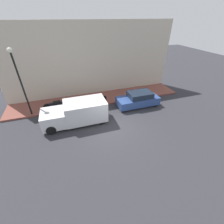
{
  "coord_description": "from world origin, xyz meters",
  "views": [
    {
      "loc": [
        -8.44,
        2.87,
        7.2
      ],
      "look_at": [
        1.18,
        -0.32,
        0.6
      ],
      "focal_mm": 24.0,
      "sensor_mm": 36.0,
      "label": 1
    }
  ],
  "objects_px": {
    "delivery_van": "(76,113)",
    "motorcycle_black": "(56,105)",
    "streetlamp": "(18,74)",
    "parked_car": "(138,99)",
    "scooter_silver": "(96,98)",
    "motorcycle_blue": "(78,101)"
  },
  "relations": [
    {
      "from": "delivery_van",
      "to": "scooter_silver",
      "type": "xyz_separation_m",
      "value": [
        2.5,
        -2.12,
        -0.36
      ]
    },
    {
      "from": "delivery_van",
      "to": "motorcycle_black",
      "type": "xyz_separation_m",
      "value": [
        2.32,
        1.52,
        -0.31
      ]
    },
    {
      "from": "parked_car",
      "to": "streetlamp",
      "type": "xyz_separation_m",
      "value": [
        1.27,
        9.27,
        2.97
      ]
    },
    {
      "from": "streetlamp",
      "to": "delivery_van",
      "type": "bearing_deg",
      "value": -121.59
    },
    {
      "from": "parked_car",
      "to": "delivery_van",
      "type": "height_order",
      "value": "delivery_van"
    },
    {
      "from": "delivery_van",
      "to": "parked_car",
      "type": "bearing_deg",
      "value": -81.21
    },
    {
      "from": "motorcycle_blue",
      "to": "motorcycle_black",
      "type": "xyz_separation_m",
      "value": [
        -0.08,
        1.94,
        0.01
      ]
    },
    {
      "from": "motorcycle_blue",
      "to": "motorcycle_black",
      "type": "bearing_deg",
      "value": 92.36
    },
    {
      "from": "delivery_van",
      "to": "motorcycle_black",
      "type": "bearing_deg",
      "value": 33.2
    },
    {
      "from": "parked_car",
      "to": "motorcycle_black",
      "type": "relative_size",
      "value": 1.89
    },
    {
      "from": "parked_car",
      "to": "motorcycle_black",
      "type": "distance_m",
      "value": 7.41
    },
    {
      "from": "parked_car",
      "to": "delivery_van",
      "type": "relative_size",
      "value": 0.8
    },
    {
      "from": "parked_car",
      "to": "scooter_silver",
      "type": "relative_size",
      "value": 1.81
    },
    {
      "from": "delivery_van",
      "to": "scooter_silver",
      "type": "bearing_deg",
      "value": -40.35
    },
    {
      "from": "parked_car",
      "to": "motorcycle_black",
      "type": "height_order",
      "value": "parked_car"
    },
    {
      "from": "delivery_van",
      "to": "streetlamp",
      "type": "bearing_deg",
      "value": 58.41
    },
    {
      "from": "motorcycle_blue",
      "to": "streetlamp",
      "type": "distance_m",
      "value": 4.96
    },
    {
      "from": "parked_car",
      "to": "scooter_silver",
      "type": "height_order",
      "value": "parked_car"
    },
    {
      "from": "scooter_silver",
      "to": "streetlamp",
      "type": "xyz_separation_m",
      "value": [
        -0.34,
        5.64,
        3.06
      ]
    },
    {
      "from": "parked_car",
      "to": "streetlamp",
      "type": "distance_m",
      "value": 9.81
    },
    {
      "from": "delivery_van",
      "to": "streetlamp",
      "type": "xyz_separation_m",
      "value": [
        2.16,
        3.51,
        2.7
      ]
    },
    {
      "from": "motorcycle_black",
      "to": "scooter_silver",
      "type": "bearing_deg",
      "value": -87.14
    }
  ]
}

